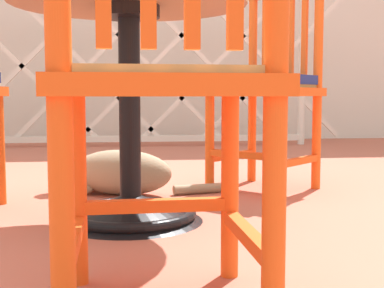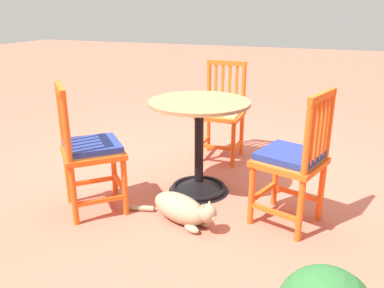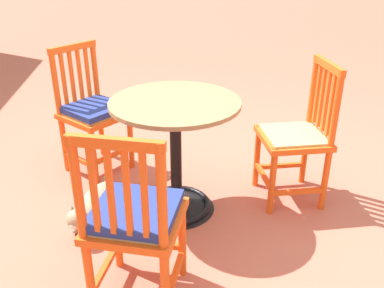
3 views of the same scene
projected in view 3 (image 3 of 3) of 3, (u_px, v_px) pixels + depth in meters
The scene contains 6 objects.
ground_plane at pixel (200, 202), 2.77m from camera, with size 24.00×24.00×0.00m, color #BC604C.
cafe_table at pixel (176, 169), 2.59m from camera, with size 0.76×0.76×0.73m.
orange_chair_by_planter at pixel (93, 112), 3.01m from camera, with size 0.57×0.57×0.91m.
orange_chair_tucked_in at pixel (135, 220), 1.84m from camera, with size 0.50×0.50×0.91m.
orange_chair_facing_out at pixel (297, 137), 2.65m from camera, with size 0.41×0.41×0.91m.
tabby_cat at pixel (96, 206), 2.56m from camera, with size 0.74×0.34×0.23m.
Camera 3 is at (-2.31, 0.28, 1.55)m, focal length 39.47 mm.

